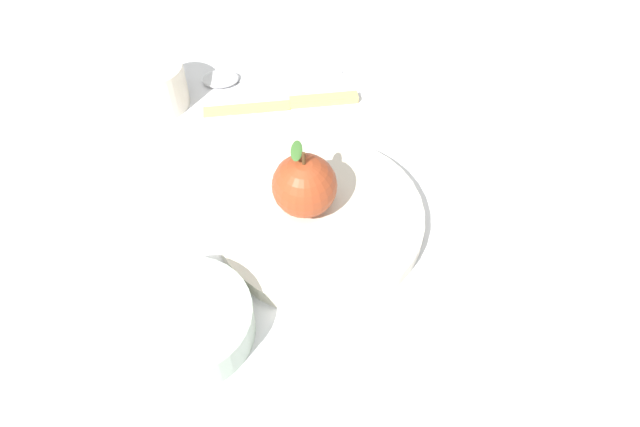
# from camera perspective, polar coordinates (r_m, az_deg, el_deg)

# --- Properties ---
(ground_plane) EXTENTS (2.40, 2.40, 0.00)m
(ground_plane) POSITION_cam_1_polar(r_m,az_deg,el_deg) (0.75, -1.09, 1.96)
(ground_plane) COLOR silver
(dinner_plate) EXTENTS (0.23, 0.23, 0.02)m
(dinner_plate) POSITION_cam_1_polar(r_m,az_deg,el_deg) (0.71, -0.00, -0.41)
(dinner_plate) COLOR silver
(dinner_plate) RESTS_ON ground_plane
(apple) EXTENTS (0.07, 0.07, 0.08)m
(apple) POSITION_cam_1_polar(r_m,az_deg,el_deg) (0.68, -1.37, 2.47)
(apple) COLOR #9E3D1E
(apple) RESTS_ON dinner_plate
(side_bowl) EXTENTS (0.13, 0.13, 0.04)m
(side_bowl) POSITION_cam_1_polar(r_m,az_deg,el_deg) (0.64, -11.47, -9.13)
(side_bowl) COLOR #B2C6B2
(side_bowl) RESTS_ON ground_plane
(cup) EXTENTS (0.07, 0.07, 0.06)m
(cup) POSITION_cam_1_polar(r_m,az_deg,el_deg) (0.85, -14.07, 11.10)
(cup) COLOR silver
(cup) RESTS_ON ground_plane
(knife) EXTENTS (0.14, 0.16, 0.01)m
(knife) POSITION_cam_1_polar(r_m,az_deg,el_deg) (0.84, -2.15, 9.66)
(knife) COLOR #D8B766
(knife) RESTS_ON ground_plane
(spoon) EXTENTS (0.13, 0.16, 0.01)m
(spoon) POSITION_cam_1_polar(r_m,az_deg,el_deg) (0.88, -7.21, 11.69)
(spoon) COLOR silver
(spoon) RESTS_ON ground_plane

